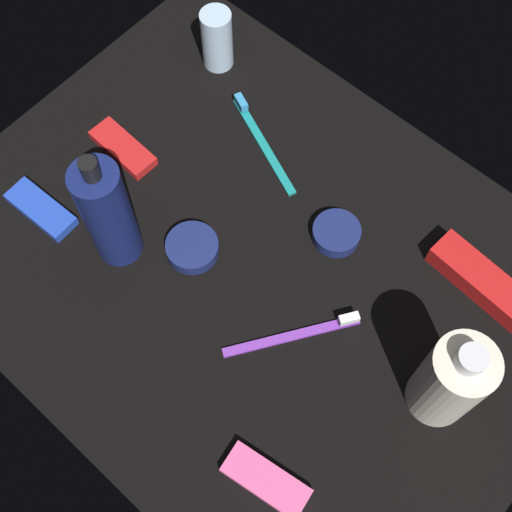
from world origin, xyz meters
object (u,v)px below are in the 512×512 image
(snack_bar_blue, at_px, (41,209))
(cream_tin_right, at_px, (336,233))
(lotion_bottle, at_px, (108,214))
(snack_bar_pink, at_px, (266,481))
(toothbrush_teal, at_px, (260,138))
(cream_tin_left, at_px, (192,248))
(snack_bar_red, at_px, (123,148))
(deodorant_stick, at_px, (217,39))
(bodywash_bottle, at_px, (451,381))
(toothpaste_box_red, at_px, (490,288))
(toothbrush_purple, at_px, (300,333))

(snack_bar_blue, relative_size, cream_tin_right, 1.59)
(lotion_bottle, distance_m, snack_bar_blue, 0.15)
(snack_bar_pink, height_order, snack_bar_blue, same)
(toothbrush_teal, height_order, cream_tin_left, same)
(snack_bar_red, relative_size, cream_tin_right, 1.59)
(snack_bar_red, bearing_deg, deodorant_stick, 95.13)
(snack_bar_blue, distance_m, cream_tin_right, 0.41)
(toothbrush_teal, xyz_separation_m, snack_bar_blue, (-0.15, -0.29, 0.00))
(lotion_bottle, distance_m, deodorant_stick, 0.34)
(snack_bar_pink, bearing_deg, bodywash_bottle, 58.53)
(lotion_bottle, distance_m, cream_tin_right, 0.30)
(bodywash_bottle, bearing_deg, snack_bar_blue, -165.14)
(snack_bar_blue, bearing_deg, cream_tin_right, 33.97)
(bodywash_bottle, distance_m, toothpaste_box_red, 0.17)
(snack_bar_red, height_order, snack_bar_blue, same)
(cream_tin_right, bearing_deg, toothbrush_purple, -69.01)
(snack_bar_pink, bearing_deg, snack_bar_blue, 163.54)
(snack_bar_pink, xyz_separation_m, snack_bar_blue, (-0.47, 0.06, 0.00))
(toothbrush_teal, relative_size, snack_bar_red, 1.64)
(bodywash_bottle, xyz_separation_m, snack_bar_blue, (-0.56, -0.15, -0.07))
(deodorant_stick, xyz_separation_m, toothbrush_teal, (0.14, -0.07, -0.04))
(snack_bar_pink, bearing_deg, toothbrush_purple, 109.05)
(lotion_bottle, height_order, cream_tin_right, lotion_bottle)
(snack_bar_blue, bearing_deg, lotion_bottle, 14.43)
(deodorant_stick, height_order, toothbrush_purple, deodorant_stick)
(bodywash_bottle, height_order, cream_tin_right, bodywash_bottle)
(lotion_bottle, distance_m, cream_tin_left, 0.13)
(toothbrush_purple, distance_m, snack_bar_pink, 0.19)
(lotion_bottle, bearing_deg, cream_tin_right, 44.24)
(toothbrush_purple, distance_m, cream_tin_right, 0.15)
(toothbrush_teal, bearing_deg, deodorant_stick, 155.26)
(snack_bar_blue, bearing_deg, deodorant_stick, 87.23)
(toothbrush_teal, distance_m, toothpaste_box_red, 0.38)
(deodorant_stick, bearing_deg, toothpaste_box_red, -5.29)
(lotion_bottle, distance_m, toothpaste_box_red, 0.50)
(lotion_bottle, height_order, snack_bar_red, lotion_bottle)
(toothbrush_teal, height_order, cream_tin_right, same)
(cream_tin_right, bearing_deg, snack_bar_red, -163.33)
(bodywash_bottle, height_order, toothpaste_box_red, bodywash_bottle)
(lotion_bottle, relative_size, toothbrush_teal, 1.23)
(toothbrush_teal, bearing_deg, cream_tin_left, -75.80)
(toothbrush_teal, height_order, snack_bar_blue, toothbrush_teal)
(cream_tin_left, bearing_deg, snack_bar_pink, -30.57)
(lotion_bottle, relative_size, snack_bar_red, 2.02)
(toothbrush_purple, bearing_deg, snack_bar_red, 173.10)
(deodorant_stick, relative_size, toothpaste_box_red, 0.56)
(lotion_bottle, height_order, toothbrush_teal, lotion_bottle)
(deodorant_stick, bearing_deg, snack_bar_blue, -90.72)
(lotion_bottle, height_order, snack_bar_pink, lotion_bottle)
(bodywash_bottle, distance_m, snack_bar_red, 0.55)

